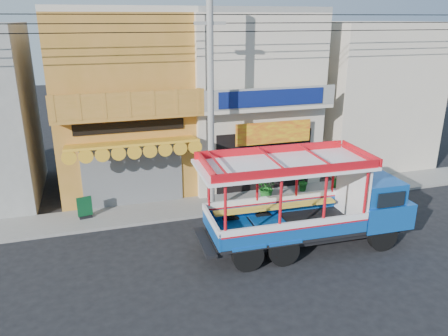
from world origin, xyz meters
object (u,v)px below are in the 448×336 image
Objects in this scene: utility_pole at (214,93)px; green_sign at (85,209)px; potted_plant_b at (302,181)px; potted_plant_a at (266,187)px; songthaew_truck at (321,201)px; potted_plant_c at (337,178)px.

utility_pole is 31.19× the size of green_sign.
potted_plant_b is at bearing 0.55° from green_sign.
potted_plant_b is (4.48, 0.93, -4.44)m from utility_pole.
utility_pole is 26.98× the size of potted_plant_a.
utility_pole reaches higher than songthaew_truck.
green_sign is at bearing 52.10° from potted_plant_b.
potted_plant_b is at bearing -33.36° from potted_plant_a.
green_sign is at bearing 134.52° from potted_plant_a.
songthaew_truck is at bearing -29.25° from green_sign.
potted_plant_c is (3.73, 0.26, -0.08)m from potted_plant_a.
green_sign is 9.70m from potted_plant_b.
songthaew_truck is at bearing -129.75° from potted_plant_a.
songthaew_truck is 8.40× the size of green_sign.
potted_plant_b is at bearing -92.36° from potted_plant_c.
songthaew_truck is 9.29m from green_sign.
potted_plant_b reaches higher than green_sign.
songthaew_truck reaches higher than green_sign.
potted_plant_a is (2.54, 0.58, -4.39)m from utility_pole.
utility_pole reaches higher than potted_plant_c.
utility_pole is at bearing 127.59° from songthaew_truck.
potted_plant_a is at bearing 93.83° from songthaew_truck.
utility_pole is 5.11m from potted_plant_a.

